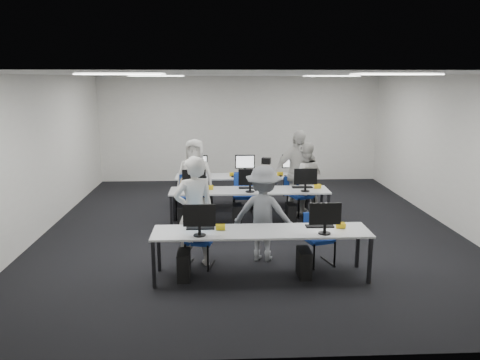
{
  "coord_description": "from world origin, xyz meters",
  "views": [
    {
      "loc": [
        -0.62,
        -8.95,
        2.92
      ],
      "look_at": [
        -0.2,
        -0.1,
        1.0
      ],
      "focal_mm": 35.0,
      "sensor_mm": 36.0,
      "label": 1
    }
  ],
  "objects_px": {
    "desk_mid": "(249,192)",
    "chair_5": "(198,201)",
    "chair_2": "(188,205)",
    "student_2": "(195,177)",
    "chair_6": "(244,201)",
    "chair_7": "(293,200)",
    "chair_4": "(301,203)",
    "photographer": "(263,214)",
    "chair_0": "(200,250)",
    "desk_front": "(261,234)",
    "student_3": "(297,173)",
    "student_1": "(304,179)",
    "chair_3": "(244,204)",
    "student_0": "(194,212)",
    "chair_1": "(318,248)"
  },
  "relations": [
    {
      "from": "desk_mid",
      "to": "chair_5",
      "type": "bearing_deg",
      "value": 142.67
    },
    {
      "from": "chair_2",
      "to": "student_2",
      "type": "bearing_deg",
      "value": 67.6
    },
    {
      "from": "desk_mid",
      "to": "chair_6",
      "type": "relative_size",
      "value": 3.36
    },
    {
      "from": "chair_7",
      "to": "chair_4",
      "type": "bearing_deg",
      "value": -49.15
    },
    {
      "from": "chair_5",
      "to": "photographer",
      "type": "height_order",
      "value": "photographer"
    },
    {
      "from": "chair_0",
      "to": "chair_6",
      "type": "relative_size",
      "value": 0.86
    },
    {
      "from": "desk_front",
      "to": "chair_6",
      "type": "relative_size",
      "value": 3.36
    },
    {
      "from": "student_3",
      "to": "chair_7",
      "type": "bearing_deg",
      "value": 85.81
    },
    {
      "from": "chair_4",
      "to": "student_1",
      "type": "xyz_separation_m",
      "value": [
        0.07,
        0.1,
        0.53
      ]
    },
    {
      "from": "desk_front",
      "to": "chair_3",
      "type": "height_order",
      "value": "chair_3"
    },
    {
      "from": "chair_7",
      "to": "student_3",
      "type": "bearing_deg",
      "value": -59.84
    },
    {
      "from": "chair_0",
      "to": "student_1",
      "type": "bearing_deg",
      "value": 65.7
    },
    {
      "from": "student_0",
      "to": "photographer",
      "type": "height_order",
      "value": "student_0"
    },
    {
      "from": "student_1",
      "to": "student_3",
      "type": "height_order",
      "value": "student_3"
    },
    {
      "from": "student_2",
      "to": "photographer",
      "type": "xyz_separation_m",
      "value": [
        1.23,
        -2.67,
        -0.05
      ]
    },
    {
      "from": "chair_5",
      "to": "chair_7",
      "type": "distance_m",
      "value": 2.14
    },
    {
      "from": "chair_5",
      "to": "student_2",
      "type": "bearing_deg",
      "value": -114.8
    },
    {
      "from": "chair_2",
      "to": "chair_7",
      "type": "distance_m",
      "value": 2.37
    },
    {
      "from": "chair_5",
      "to": "chair_6",
      "type": "xyz_separation_m",
      "value": [
        1.01,
        -0.08,
        0.02
      ]
    },
    {
      "from": "chair_0",
      "to": "chair_7",
      "type": "xyz_separation_m",
      "value": [
        1.98,
        3.05,
        -0.0
      ]
    },
    {
      "from": "desk_mid",
      "to": "chair_4",
      "type": "xyz_separation_m",
      "value": [
        1.18,
        0.6,
        -0.41
      ]
    },
    {
      "from": "student_2",
      "to": "student_3",
      "type": "distance_m",
      "value": 2.22
    },
    {
      "from": "student_1",
      "to": "student_0",
      "type": "bearing_deg",
      "value": 47.39
    },
    {
      "from": "chair_3",
      "to": "chair_7",
      "type": "bearing_deg",
      "value": 25.36
    },
    {
      "from": "chair_0",
      "to": "student_2",
      "type": "xyz_separation_m",
      "value": [
        -0.2,
        2.87,
        0.58
      ]
    },
    {
      "from": "chair_1",
      "to": "student_3",
      "type": "height_order",
      "value": "student_3"
    },
    {
      "from": "chair_4",
      "to": "desk_front",
      "type": "bearing_deg",
      "value": -130.51
    },
    {
      "from": "chair_6",
      "to": "desk_mid",
      "type": "bearing_deg",
      "value": -84.79
    },
    {
      "from": "chair_1",
      "to": "student_0",
      "type": "relative_size",
      "value": 0.46
    },
    {
      "from": "chair_2",
      "to": "chair_3",
      "type": "height_order",
      "value": "chair_3"
    },
    {
      "from": "chair_4",
      "to": "student_1",
      "type": "relative_size",
      "value": 0.54
    },
    {
      "from": "desk_mid",
      "to": "chair_1",
      "type": "xyz_separation_m",
      "value": [
        0.96,
        -2.13,
        -0.42
      ]
    },
    {
      "from": "chair_0",
      "to": "student_2",
      "type": "height_order",
      "value": "student_2"
    },
    {
      "from": "desk_front",
      "to": "student_1",
      "type": "height_order",
      "value": "student_1"
    },
    {
      "from": "chair_3",
      "to": "photographer",
      "type": "height_order",
      "value": "photographer"
    },
    {
      "from": "desk_mid",
      "to": "student_2",
      "type": "relative_size",
      "value": 1.92
    },
    {
      "from": "chair_4",
      "to": "student_0",
      "type": "xyz_separation_m",
      "value": [
        -2.18,
        -2.72,
        0.62
      ]
    },
    {
      "from": "chair_2",
      "to": "chair_3",
      "type": "xyz_separation_m",
      "value": [
        1.2,
        -0.04,
        0.01
      ]
    },
    {
      "from": "chair_4",
      "to": "chair_2",
      "type": "bearing_deg",
      "value": 161.65
    },
    {
      "from": "desk_mid",
      "to": "student_3",
      "type": "height_order",
      "value": "student_3"
    },
    {
      "from": "chair_3",
      "to": "photographer",
      "type": "distance_m",
      "value": 2.43
    },
    {
      "from": "desk_mid",
      "to": "chair_4",
      "type": "bearing_deg",
      "value": 27.16
    },
    {
      "from": "chair_1",
      "to": "chair_2",
      "type": "relative_size",
      "value": 0.9
    },
    {
      "from": "photographer",
      "to": "chair_0",
      "type": "bearing_deg",
      "value": 28.12
    },
    {
      "from": "desk_mid",
      "to": "chair_5",
      "type": "relative_size",
      "value": 3.56
    },
    {
      "from": "chair_1",
      "to": "photographer",
      "type": "xyz_separation_m",
      "value": [
        -0.86,
        0.23,
        0.52
      ]
    },
    {
      "from": "chair_1",
      "to": "student_1",
      "type": "relative_size",
      "value": 0.52
    },
    {
      "from": "chair_7",
      "to": "student_1",
      "type": "height_order",
      "value": "student_1"
    },
    {
      "from": "chair_5",
      "to": "chair_1",
      "type": "bearing_deg",
      "value": -47.0
    },
    {
      "from": "chair_1",
      "to": "chair_3",
      "type": "xyz_separation_m",
      "value": [
        -1.03,
        2.61,
        0.04
      ]
    }
  ]
}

